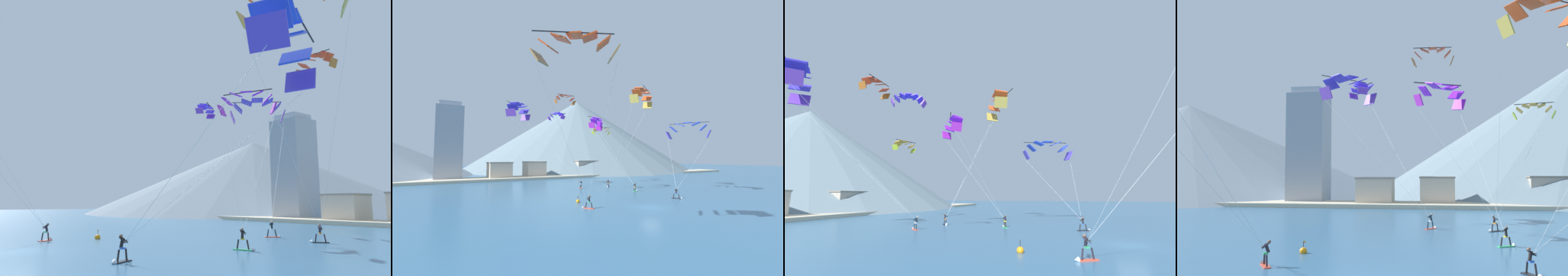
% 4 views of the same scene
% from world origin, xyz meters
% --- Properties ---
extents(ground_plane, '(400.00, 400.00, 0.00)m').
position_xyz_m(ground_plane, '(0.00, 0.00, 0.00)').
color(ground_plane, '#336084').
extents(kitesurfer_near_lead, '(1.53, 1.50, 1.71)m').
position_xyz_m(kitesurfer_near_lead, '(9.23, 22.70, 0.49)').
color(kitesurfer_near_lead, black).
rests_on(kitesurfer_near_lead, ground).
extents(kitesurfer_near_trail, '(1.73, 1.15, 1.72)m').
position_xyz_m(kitesurfer_near_trail, '(9.32, 13.67, 0.49)').
color(kitesurfer_near_trail, '#33B266').
rests_on(kitesurfer_near_trail, ground).
extents(kitesurfer_mid_center, '(1.40, 1.61, 1.74)m').
position_xyz_m(kitesurfer_mid_center, '(3.06, 23.87, 0.52)').
color(kitesurfer_mid_center, '#E54C33').
rests_on(kitesurfer_mid_center, ground).
extents(kitesurfer_far_left, '(1.29, 1.67, 1.72)m').
position_xyz_m(kitesurfer_far_left, '(-7.18, 3.91, 0.50)').
color(kitesurfer_far_left, '#E54C33').
rests_on(kitesurfer_far_left, ground).
extents(kitesurfer_far_right, '(1.15, 1.73, 1.71)m').
position_xyz_m(kitesurfer_far_right, '(9.18, 3.44, 0.48)').
color(kitesurfer_far_right, black).
rests_on(kitesurfer_far_right, ground).
extents(parafoil_kite_near_lead, '(8.50, 10.47, 19.68)m').
position_xyz_m(parafoil_kite_near_lead, '(13.13, 15.55, 19.52)').
color(parafoil_kite_near_lead, gold).
extents(parafoil_kite_near_trail, '(7.51, 8.01, 13.42)m').
position_xyz_m(parafoil_kite_near_trail, '(4.15, 19.32, 13.64)').
color(parafoil_kite_near_trail, purple).
extents(parafoil_kite_mid_center, '(14.29, 13.44, 17.44)m').
position_xyz_m(parafoil_kite_mid_center, '(-7.97, 33.50, 17.45)').
color(parafoil_kite_mid_center, '#6936B0').
extents(parafoil_kite_far_right, '(11.63, 8.60, 12.07)m').
position_xyz_m(parafoil_kite_far_right, '(18.18, 8.25, 12.17)').
color(parafoil_kite_far_right, '#4F38CA').
extents(parafoil_kite_distant_high_outer, '(5.46, 1.85, 2.37)m').
position_xyz_m(parafoil_kite_distant_high_outer, '(3.25, 32.52, 21.12)').
color(parafoil_kite_distant_high_outer, '#AE5C1D').
extents(parafoil_kite_distant_low_drift, '(5.52, 2.22, 2.11)m').
position_xyz_m(parafoil_kite_distant_low_drift, '(16.26, 35.96, 14.20)').
color(parafoil_kite_distant_low_drift, '#A2C129').
extents(parafoil_kite_distant_mid_solo, '(2.93, 3.79, 1.47)m').
position_xyz_m(parafoil_kite_distant_mid_solo, '(-4.21, 20.76, 14.62)').
color(parafoil_kite_distant_mid_solo, purple).
extents(race_marker_buoy, '(0.56, 0.56, 1.02)m').
position_xyz_m(race_marker_buoy, '(-6.10, 8.46, 0.16)').
color(race_marker_buoy, orange).
rests_on(race_marker_buoy, ground).
extents(shore_building_promenade_mid, '(9.86, 6.40, 5.35)m').
position_xyz_m(shore_building_promenade_mid, '(24.17, 57.97, 2.69)').
color(shore_building_promenade_mid, '#A89E8E').
rests_on(shore_building_promenade_mid, ground).
extents(mountain_peak_central_summit, '(117.81, 117.81, 37.52)m').
position_xyz_m(mountain_peak_central_summit, '(44.06, 102.47, 18.76)').
color(mountain_peak_central_summit, slate).
rests_on(mountain_peak_central_summit, ground).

